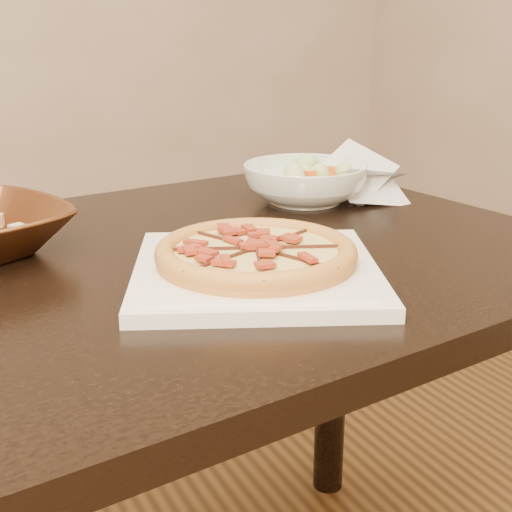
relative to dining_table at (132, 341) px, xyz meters
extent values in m
cube|color=black|center=(0.00, 0.00, 0.09)|extent=(1.36, 0.97, 0.04)
cylinder|color=black|center=(0.56, 0.33, -0.28)|extent=(0.07, 0.07, 0.71)
cube|color=silver|center=(0.13, -0.13, 0.12)|extent=(0.40, 0.40, 0.02)
cube|color=silver|center=(0.13, -0.13, 0.13)|extent=(0.34, 0.34, 0.00)
cylinder|color=#C1802D|center=(0.13, -0.13, 0.14)|extent=(0.25, 0.25, 0.01)
torus|color=#C1802D|center=(0.13, -0.13, 0.15)|extent=(0.25, 0.25, 0.03)
cylinder|color=#D7C86D|center=(0.13, -0.13, 0.15)|extent=(0.20, 0.20, 0.01)
cube|color=#35180E|center=(0.13, -0.13, 0.15)|extent=(0.10, 0.23, 0.01)
cube|color=#35180E|center=(0.13, -0.13, 0.15)|extent=(0.23, 0.10, 0.01)
cube|color=#35180E|center=(0.13, -0.13, 0.15)|extent=(0.23, 0.10, 0.01)
cube|color=#35180E|center=(0.13, -0.13, 0.15)|extent=(0.10, 0.23, 0.01)
cube|color=#A32815|center=(0.14, -0.12, 0.16)|extent=(0.03, 0.02, 0.00)
cube|color=#A32815|center=(0.16, -0.11, 0.16)|extent=(0.03, 0.03, 0.00)
cube|color=#A32815|center=(0.17, -0.08, 0.16)|extent=(0.03, 0.03, 0.00)
cube|color=#A32815|center=(0.14, -0.11, 0.16)|extent=(0.02, 0.03, 0.00)
cube|color=#A32815|center=(0.14, -0.09, 0.16)|extent=(0.02, 0.03, 0.00)
cube|color=#A32815|center=(0.14, -0.06, 0.16)|extent=(0.02, 0.03, 0.00)
cube|color=#A32815|center=(0.12, -0.10, 0.16)|extent=(0.02, 0.03, 0.00)
cube|color=#A32815|center=(0.11, -0.08, 0.16)|extent=(0.02, 0.03, 0.00)
cube|color=#A32815|center=(0.09, -0.06, 0.16)|extent=(0.02, 0.03, 0.00)
cube|color=#A32815|center=(0.10, -0.10, 0.16)|extent=(0.03, 0.03, 0.00)
cube|color=#A32815|center=(0.08, -0.10, 0.16)|extent=(0.03, 0.03, 0.00)
cube|color=#A32815|center=(0.11, -0.12, 0.16)|extent=(0.03, 0.02, 0.00)
cube|color=#A32815|center=(0.08, -0.12, 0.16)|extent=(0.03, 0.02, 0.00)
cube|color=#A32815|center=(0.06, -0.13, 0.16)|extent=(0.02, 0.02, 0.00)
cube|color=#A32815|center=(0.10, -0.14, 0.16)|extent=(0.03, 0.02, 0.00)
cube|color=#A32815|center=(0.08, -0.16, 0.16)|extent=(0.03, 0.02, 0.00)
cube|color=#A32815|center=(0.07, -0.18, 0.16)|extent=(0.03, 0.03, 0.00)
cube|color=#A32815|center=(0.11, -0.16, 0.16)|extent=(0.03, 0.03, 0.00)
cube|color=#A32815|center=(0.10, -0.19, 0.16)|extent=(0.02, 0.03, 0.00)
cube|color=#A32815|center=(0.12, -0.15, 0.16)|extent=(0.02, 0.03, 0.00)
cube|color=#A32815|center=(0.13, -0.17, 0.16)|extent=(0.01, 0.02, 0.00)
cube|color=#A32815|center=(0.14, -0.20, 0.16)|extent=(0.02, 0.03, 0.00)
cube|color=#A32815|center=(0.14, -0.16, 0.16)|extent=(0.02, 0.03, 0.00)
cube|color=#A32815|center=(0.16, -0.17, 0.16)|extent=(0.03, 0.03, 0.00)
cube|color=#A32815|center=(0.18, -0.18, 0.16)|extent=(0.03, 0.03, 0.00)
cube|color=#A32815|center=(0.16, -0.15, 0.16)|extent=(0.03, 0.02, 0.00)
cube|color=#A32815|center=(0.18, -0.15, 0.16)|extent=(0.03, 0.02, 0.00)
cube|color=#A32815|center=(0.21, -0.14, 0.16)|extent=(0.02, 0.02, 0.00)
cube|color=#A32815|center=(0.17, -0.12, 0.16)|extent=(0.03, 0.02, 0.00)
cube|color=yellow|center=(-0.14, 0.10, 0.19)|extent=(0.03, 0.03, 0.03)
imported|color=white|center=(0.39, 0.18, 0.15)|extent=(0.29, 0.29, 0.07)
sphere|color=#BADB99|center=(0.39, 0.18, 0.20)|extent=(0.04, 0.04, 0.04)
sphere|color=#BADB99|center=(0.41, 0.19, 0.20)|extent=(0.04, 0.04, 0.04)
sphere|color=#BADB99|center=(0.42, 0.22, 0.20)|extent=(0.04, 0.04, 0.04)
sphere|color=#BADB99|center=(0.39, 0.20, 0.20)|extent=(0.04, 0.04, 0.04)
sphere|color=#BADB99|center=(0.39, 0.22, 0.20)|extent=(0.04, 0.04, 0.04)
sphere|color=#BADB99|center=(0.39, 0.19, 0.20)|extent=(0.04, 0.04, 0.04)
sphere|color=#BADB99|center=(0.37, 0.20, 0.20)|extent=(0.04, 0.04, 0.04)
sphere|color=#BADB99|center=(0.35, 0.19, 0.20)|extent=(0.04, 0.04, 0.04)
sphere|color=#BADB99|center=(0.37, 0.18, 0.20)|extent=(0.04, 0.04, 0.04)
sphere|color=#BADB99|center=(0.36, 0.16, 0.20)|extent=(0.04, 0.04, 0.04)
sphere|color=#BADB99|center=(0.39, 0.18, 0.20)|extent=(0.04, 0.04, 0.04)
sphere|color=#BADB99|center=(0.39, 0.16, 0.20)|extent=(0.04, 0.04, 0.04)
sphere|color=#BADB99|center=(0.40, 0.14, 0.20)|extent=(0.04, 0.04, 0.04)
sphere|color=#BADB99|center=(0.40, 0.17, 0.20)|extent=(0.04, 0.04, 0.04)
sphere|color=#BADB99|center=(0.42, 0.17, 0.20)|extent=(0.04, 0.04, 0.04)
cube|color=#E55B11|center=(0.41, 0.21, 0.19)|extent=(0.02, 0.02, 0.01)
cube|color=#E55B11|center=(0.38, 0.22, 0.19)|extent=(0.02, 0.02, 0.01)
cube|color=#E55B11|center=(0.35, 0.18, 0.19)|extent=(0.02, 0.02, 0.01)
cube|color=#E55B11|center=(0.38, 0.15, 0.19)|extent=(0.02, 0.02, 0.01)
cube|color=#E55B11|center=(0.42, 0.17, 0.19)|extent=(0.02, 0.02, 0.01)
camera|label=1|loc=(-0.26, -0.89, 0.42)|focal=50.00mm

